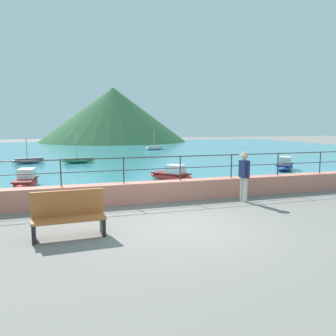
% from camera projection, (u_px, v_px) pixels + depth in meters
% --- Properties ---
extents(ground_plane, '(120.00, 120.00, 0.00)m').
position_uv_depth(ground_plane, '(184.00, 228.00, 8.79)').
color(ground_plane, slate).
extents(promenade_wall, '(20.00, 0.56, 0.70)m').
position_uv_depth(promenade_wall, '(153.00, 192.00, 11.77)').
color(promenade_wall, tan).
rests_on(promenade_wall, ground).
extents(railing, '(18.44, 0.04, 0.90)m').
position_uv_depth(railing, '(153.00, 164.00, 11.65)').
color(railing, '#383330').
rests_on(railing, promenade_wall).
extents(lake_water, '(64.00, 44.32, 0.06)m').
position_uv_depth(lake_water, '(95.00, 152.00, 33.24)').
color(lake_water, teal).
rests_on(lake_water, ground).
extents(hill_main, '(23.30, 23.30, 8.57)m').
position_uv_depth(hill_main, '(113.00, 115.00, 53.16)').
color(hill_main, '#285633').
rests_on(hill_main, ground).
extents(bench_main, '(1.72, 0.62, 1.13)m').
position_uv_depth(bench_main, '(69.00, 214.00, 8.01)').
color(bench_main, '#B76633').
rests_on(bench_main, ground).
extents(person_walking, '(0.38, 0.57, 1.75)m').
position_uv_depth(person_walking, '(244.00, 174.00, 11.67)').
color(person_walking, beige).
rests_on(person_walking, ground).
extents(boat_0, '(2.15, 2.35, 0.76)m').
position_uv_depth(boat_0, '(172.00, 175.00, 15.86)').
color(boat_0, red).
rests_on(boat_0, lake_water).
extents(boat_1, '(2.40, 1.19, 2.13)m').
position_uv_depth(boat_1, '(78.00, 160.00, 23.21)').
color(boat_1, '#338C59').
rests_on(boat_1, lake_water).
extents(boat_2, '(1.13, 2.38, 0.76)m').
position_uv_depth(boat_2, '(26.00, 181.00, 14.20)').
color(boat_2, red).
rests_on(boat_2, lake_water).
extents(boat_3, '(2.44, 1.40, 1.81)m').
position_uv_depth(boat_3, '(29.00, 160.00, 23.04)').
color(boat_3, gray).
rests_on(boat_3, lake_water).
extents(boat_4, '(2.24, 2.28, 0.76)m').
position_uv_depth(boat_4, '(285.00, 165.00, 19.63)').
color(boat_4, '#2D4C9E').
rests_on(boat_4, lake_water).
extents(boat_5, '(2.45, 1.44, 2.08)m').
position_uv_depth(boat_5, '(155.00, 148.00, 35.78)').
color(boat_5, white).
rests_on(boat_5, lake_water).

